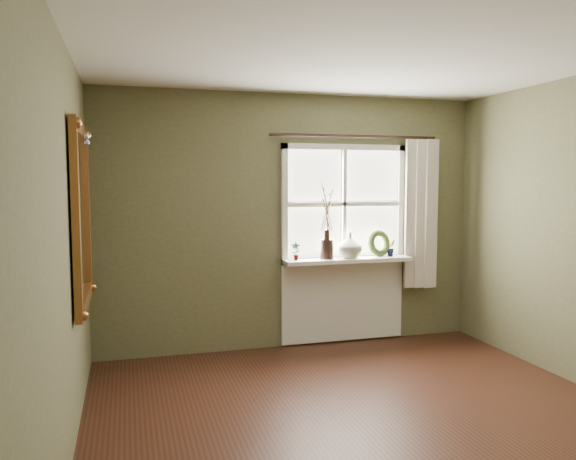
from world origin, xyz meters
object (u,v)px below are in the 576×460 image
Objects in this scene: gilt_mirror at (81,215)px; cream_vase at (350,245)px; dark_jug at (327,249)px; wreath at (379,246)px.

cream_vase is at bearing 21.65° from gilt_mirror.
dark_jug is at bearing 23.82° from gilt_mirror.
gilt_mirror is at bearing -176.48° from wreath.
cream_vase is 2.77m from gilt_mirror.
gilt_mirror reaches higher than dark_jug.
wreath is at bearing 3.77° from dark_jug.
cream_vase is at bearing 170.09° from wreath.
dark_jug is at bearing 180.00° from cream_vase.
cream_vase is at bearing 0.00° from dark_jug.
wreath reaches higher than dark_jug.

